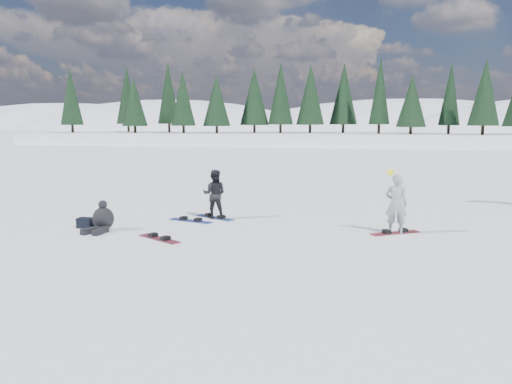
% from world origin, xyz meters
% --- Properties ---
extents(ground, '(420.00, 420.00, 0.00)m').
position_xyz_m(ground, '(0.00, 0.00, 0.00)').
color(ground, white).
rests_on(ground, ground).
extents(alpine_backdrop, '(412.50, 227.00, 53.20)m').
position_xyz_m(alpine_backdrop, '(-11.72, 189.17, -13.98)').
color(alpine_backdrop, white).
rests_on(alpine_backdrop, ground).
extents(snowboarder_woman, '(0.65, 0.46, 1.85)m').
position_xyz_m(snowboarder_woman, '(2.66, 1.34, 0.86)').
color(snowboarder_woman, '#959499').
rests_on(snowboarder_woman, ground).
extents(snowboarder_man, '(0.84, 0.68, 1.60)m').
position_xyz_m(snowboarder_man, '(-3.00, 2.50, 0.80)').
color(snowboarder_man, black).
rests_on(snowboarder_man, ground).
extents(seated_rider, '(0.75, 1.12, 0.89)m').
position_xyz_m(seated_rider, '(-5.69, 0.03, 0.34)').
color(seated_rider, black).
rests_on(seated_rider, ground).
extents(gear_bag, '(0.46, 0.31, 0.30)m').
position_xyz_m(gear_bag, '(-6.39, 0.29, 0.15)').
color(gear_bag, black).
rests_on(gear_bag, ground).
extents(snowboard_woman, '(1.43, 1.01, 0.03)m').
position_xyz_m(snowboard_woman, '(2.66, 1.34, 0.01)').
color(snowboard_woman, maroon).
rests_on(snowboard_woman, ground).
extents(snowboard_man, '(1.46, 0.95, 0.03)m').
position_xyz_m(snowboard_man, '(-3.00, 2.50, 0.01)').
color(snowboard_man, '#1A4091').
rests_on(snowboard_man, ground).
extents(snowboard_loose_b, '(1.43, 1.01, 0.03)m').
position_xyz_m(snowboard_loose_b, '(-3.65, -0.66, 0.01)').
color(snowboard_loose_b, maroon).
rests_on(snowboard_loose_b, ground).
extents(snowboard_loose_c, '(1.52, 0.69, 0.03)m').
position_xyz_m(snowboard_loose_c, '(-3.61, 1.84, 0.01)').
color(snowboard_loose_c, '#1D3A9F').
rests_on(snowboard_loose_c, ground).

